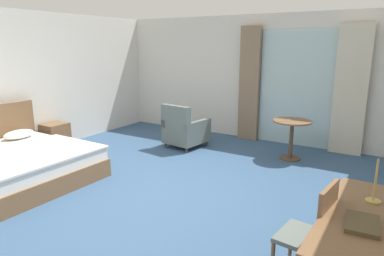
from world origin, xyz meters
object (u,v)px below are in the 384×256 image
Objects in this scene: nightstand at (56,137)px; desk_chair at (313,230)px; closed_book at (362,224)px; armchair_by_window at (185,130)px; writing_desk at (363,227)px; bed at (18,163)px; round_cafe_table at (292,131)px.

desk_chair reaches higher than nightstand.
closed_book is 4.79m from armchair_by_window.
armchair_by_window is at bearing 133.66° from closed_book.
writing_desk is (5.68, -1.47, 0.40)m from nightstand.
closed_book is 0.37× the size of armchair_by_window.
nightstand is at bearing 122.98° from bed.
writing_desk is at bearing -1.49° from bed.
desk_chair reaches higher than armchair_by_window.
round_cafe_table is at bearing 114.15° from writing_desk.
desk_chair is at bearing -15.22° from nightstand.
armchair_by_window is 1.24× the size of round_cafe_table.
bed is 4.85m from closed_book.
armchair_by_window reaches higher than round_cafe_table.
closed_book is (0.00, -0.16, 0.11)m from writing_desk.
desk_chair is at bearing 176.27° from writing_desk.
bed is 6.19× the size of closed_book.
desk_chair reaches higher than round_cafe_table.
desk_chair is 4.37m from armchair_by_window.
round_cafe_table is at bearing 44.38° from bed.
desk_chair is (4.44, -0.10, 0.25)m from bed.
closed_book reaches higher than writing_desk.
bed is 3.11m from armchair_by_window.
bed is 4.63m from round_cafe_table.
writing_desk is 0.40m from desk_chair.
closed_book is at bearing -66.80° from round_cafe_table.
writing_desk is 4.67m from armchair_by_window.
bed reaches higher than closed_book.
closed_book is 3.84m from round_cafe_table.
writing_desk is 2.16× the size of round_cafe_table.
round_cafe_table is (-1.51, 3.36, -0.13)m from writing_desk.
armchair_by_window is at bearing 137.38° from desk_chair.
nightstand is at bearing 165.50° from writing_desk.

